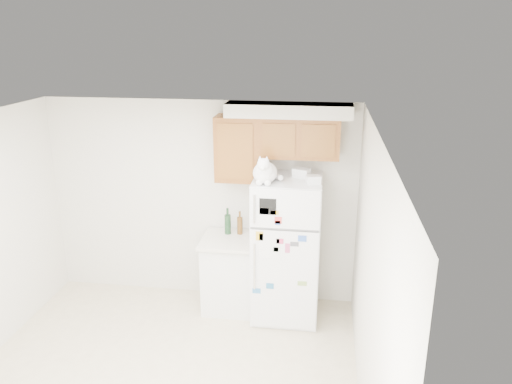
% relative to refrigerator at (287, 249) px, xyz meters
% --- Properties ---
extents(room_shell, '(3.84, 4.04, 2.52)m').
position_rel_refrigerator_xyz_m(room_shell, '(-0.98, -1.36, 0.82)').
color(room_shell, beige).
rests_on(room_shell, ground_plane).
extents(refrigerator, '(0.76, 0.78, 1.70)m').
position_rel_refrigerator_xyz_m(refrigerator, '(0.00, 0.00, 0.00)').
color(refrigerator, white).
rests_on(refrigerator, ground_plane).
extents(base_counter, '(0.64, 0.64, 0.92)m').
position_rel_refrigerator_xyz_m(base_counter, '(-0.69, 0.07, -0.39)').
color(base_counter, white).
rests_on(base_counter, ground_plane).
extents(cat, '(0.32, 0.48, 0.33)m').
position_rel_refrigerator_xyz_m(cat, '(-0.23, -0.19, 0.97)').
color(cat, white).
rests_on(cat, refrigerator).
extents(storage_box_back, '(0.21, 0.18, 0.10)m').
position_rel_refrigerator_xyz_m(storage_box_back, '(0.14, 0.09, 0.90)').
color(storage_box_back, white).
rests_on(storage_box_back, refrigerator).
extents(storage_box_front, '(0.17, 0.15, 0.09)m').
position_rel_refrigerator_xyz_m(storage_box_front, '(0.28, -0.14, 0.89)').
color(storage_box_front, white).
rests_on(storage_box_front, refrigerator).
extents(bottle_green, '(0.08, 0.08, 0.33)m').
position_rel_refrigerator_xyz_m(bottle_green, '(-0.73, 0.20, 0.23)').
color(bottle_green, '#19381E').
rests_on(bottle_green, base_counter).
extents(bottle_amber, '(0.07, 0.07, 0.29)m').
position_rel_refrigerator_xyz_m(bottle_amber, '(-0.58, 0.21, 0.21)').
color(bottle_amber, '#593814').
rests_on(bottle_amber, base_counter).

